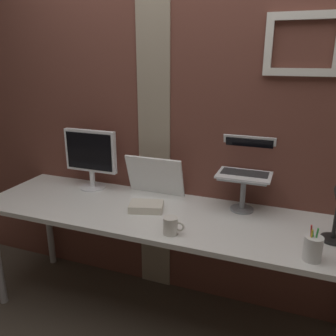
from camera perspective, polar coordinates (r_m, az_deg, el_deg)
The scene contains 10 objects.
ground_plane at distance 2.51m, azimuth 0.80°, elevation -22.97°, with size 6.00×6.00×0.00m, color #4C4238.
brick_wall_back at distance 2.28m, azimuth 4.08°, elevation 7.54°, with size 3.73×0.16×2.47m.
desk at distance 2.13m, azimuth -0.96°, elevation -8.90°, with size 2.30×0.65×0.75m.
monitor at distance 2.46m, azimuth -12.51°, elevation 2.13°, with size 0.38×0.18×0.42m.
laptop_stand at distance 2.13m, azimuth 12.19°, elevation -3.08°, with size 0.28×0.22×0.22m.
laptop at distance 2.15m, azimuth 12.70°, elevation 0.80°, with size 0.31×0.28×0.22m.
whiteboard_panel at distance 2.32m, azimuth -2.16°, elevation -1.29°, with size 0.39×0.02×0.28m, color white.
pen_cup at distance 1.76m, azimuth 22.55°, elevation -11.99°, with size 0.08×0.08×0.17m.
coffee_mug at distance 1.85m, azimuth 0.50°, elevation -9.41°, with size 0.12×0.08×0.09m.
paper_clutter_stack at distance 2.13m, azimuth -3.56°, elevation -6.30°, with size 0.20×0.14×0.05m, color silver.
Camera 1 is at (0.64, -1.79, 1.65)m, focal length 37.37 mm.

